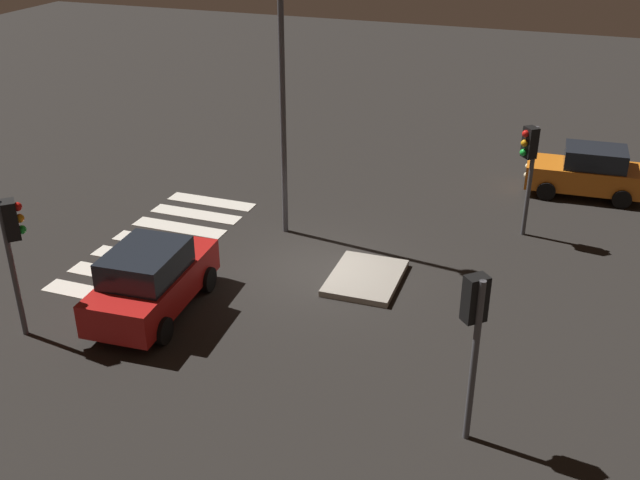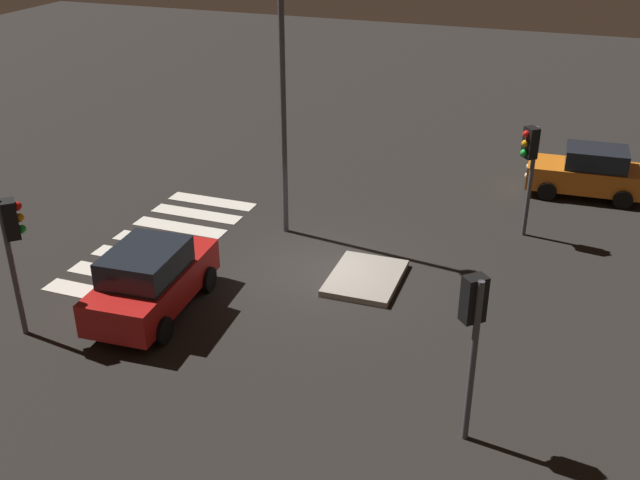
{
  "view_description": "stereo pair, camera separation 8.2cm",
  "coord_description": "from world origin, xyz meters",
  "px_view_note": "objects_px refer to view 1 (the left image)",
  "views": [
    {
      "loc": [
        18.11,
        6.58,
        10.53
      ],
      "look_at": [
        0.0,
        0.0,
        1.0
      ],
      "focal_mm": 41.77,
      "sensor_mm": 36.0,
      "label": 1
    },
    {
      "loc": [
        18.08,
        6.66,
        10.53
      ],
      "look_at": [
        0.0,
        0.0,
        1.0
      ],
      "focal_mm": 41.77,
      "sensor_mm": 36.0,
      "label": 2
    }
  ],
  "objects_px": {
    "car_orange": "(587,172)",
    "traffic_light_north": "(474,318)",
    "traffic_light_east": "(13,235)",
    "street_lamp": "(281,48)",
    "car_red": "(152,280)",
    "traffic_island": "(365,278)",
    "traffic_light_west": "(529,155)"
  },
  "relations": [
    {
      "from": "car_orange",
      "to": "traffic_light_north",
      "type": "xyz_separation_m",
      "value": [
        14.34,
        -1.85,
        1.94
      ]
    },
    {
      "from": "traffic_light_north",
      "to": "traffic_light_east",
      "type": "xyz_separation_m",
      "value": [
        -0.04,
        -11.01,
        -0.07
      ]
    },
    {
      "from": "traffic_light_north",
      "to": "street_lamp",
      "type": "xyz_separation_m",
      "value": [
        -7.8,
        -7.2,
        3.1
      ]
    },
    {
      "from": "traffic_light_north",
      "to": "car_red",
      "type": "bearing_deg",
      "value": 34.11
    },
    {
      "from": "street_lamp",
      "to": "traffic_island",
      "type": "bearing_deg",
      "value": 56.2
    },
    {
      "from": "traffic_island",
      "to": "car_orange",
      "type": "distance_m",
      "value": 10.5
    },
    {
      "from": "traffic_light_north",
      "to": "traffic_light_east",
      "type": "height_order",
      "value": "traffic_light_north"
    },
    {
      "from": "car_orange",
      "to": "traffic_island",
      "type": "bearing_deg",
      "value": 54.38
    },
    {
      "from": "car_orange",
      "to": "traffic_light_north",
      "type": "height_order",
      "value": "traffic_light_north"
    },
    {
      "from": "car_red",
      "to": "car_orange",
      "type": "bearing_deg",
      "value": -43.96
    },
    {
      "from": "traffic_island",
      "to": "car_red",
      "type": "bearing_deg",
      "value": -54.0
    },
    {
      "from": "car_orange",
      "to": "traffic_light_east",
      "type": "xyz_separation_m",
      "value": [
        14.3,
        -12.86,
        1.87
      ]
    },
    {
      "from": "traffic_island",
      "to": "car_red",
      "type": "xyz_separation_m",
      "value": [
        3.5,
        -4.82,
        0.86
      ]
    },
    {
      "from": "car_red",
      "to": "traffic_light_east",
      "type": "relative_size",
      "value": 1.25
    },
    {
      "from": "traffic_island",
      "to": "traffic_light_west",
      "type": "height_order",
      "value": "traffic_light_west"
    },
    {
      "from": "traffic_light_east",
      "to": "street_lamp",
      "type": "xyz_separation_m",
      "value": [
        -7.76,
        3.81,
        3.17
      ]
    },
    {
      "from": "traffic_light_west",
      "to": "street_lamp",
      "type": "xyz_separation_m",
      "value": [
        2.29,
        -7.22,
        3.18
      ]
    },
    {
      "from": "car_orange",
      "to": "traffic_light_west",
      "type": "xyz_separation_m",
      "value": [
        4.24,
        -1.83,
        1.86
      ]
    },
    {
      "from": "car_red",
      "to": "traffic_light_north",
      "type": "height_order",
      "value": "traffic_light_north"
    },
    {
      "from": "traffic_light_east",
      "to": "street_lamp",
      "type": "bearing_deg",
      "value": 19.83
    },
    {
      "from": "car_red",
      "to": "traffic_light_east",
      "type": "xyz_separation_m",
      "value": [
        1.97,
        -2.41,
        1.81
      ]
    },
    {
      "from": "car_red",
      "to": "traffic_light_east",
      "type": "bearing_deg",
      "value": 125.6
    },
    {
      "from": "traffic_light_west",
      "to": "traffic_light_east",
      "type": "distance_m",
      "value": 14.92
    },
    {
      "from": "car_red",
      "to": "traffic_light_west",
      "type": "height_order",
      "value": "traffic_light_west"
    },
    {
      "from": "traffic_island",
      "to": "traffic_light_north",
      "type": "bearing_deg",
      "value": 34.43
    },
    {
      "from": "car_red",
      "to": "traffic_island",
      "type": "bearing_deg",
      "value": -57.67
    },
    {
      "from": "car_red",
      "to": "street_lamp",
      "type": "bearing_deg",
      "value": -17.23
    },
    {
      "from": "car_red",
      "to": "traffic_light_west",
      "type": "xyz_separation_m",
      "value": [
        -8.09,
        8.62,
        1.8
      ]
    },
    {
      "from": "car_red",
      "to": "traffic_light_north",
      "type": "distance_m",
      "value": 9.03
    },
    {
      "from": "traffic_island",
      "to": "traffic_light_east",
      "type": "distance_m",
      "value": 9.45
    },
    {
      "from": "traffic_light_east",
      "to": "traffic_light_west",
      "type": "bearing_deg",
      "value": -1.68
    },
    {
      "from": "traffic_light_west",
      "to": "traffic_light_east",
      "type": "bearing_deg",
      "value": 1.97
    }
  ]
}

